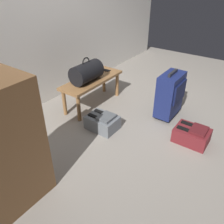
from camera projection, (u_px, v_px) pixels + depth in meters
The scene contains 8 objects.
ground_plane at pixel (143, 130), 2.91m from camera, with size 6.60×6.60×0.00m, color gray.
bench at pixel (92, 83), 3.28m from camera, with size 1.00×0.36×0.41m.
duffel_bag_black at pixel (87, 72), 3.10m from camera, with size 0.44×0.26×0.34m.
cell_phone at pixel (106, 70), 3.51m from camera, with size 0.07×0.14×0.01m.
suitcase_upright_navy at pixel (170, 94), 3.01m from camera, with size 0.42×0.25×0.65m.
backpack_maroon at pixel (192, 135), 2.66m from camera, with size 0.28×0.38×0.21m.
backpack_grey at pixel (103, 122), 2.89m from camera, with size 0.28×0.38×0.21m.
side_cabinet at pixel (1, 147), 1.78m from camera, with size 0.56×0.44×1.10m.
Camera 1 is at (-2.15, -1.04, 1.72)m, focal length 37.16 mm.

